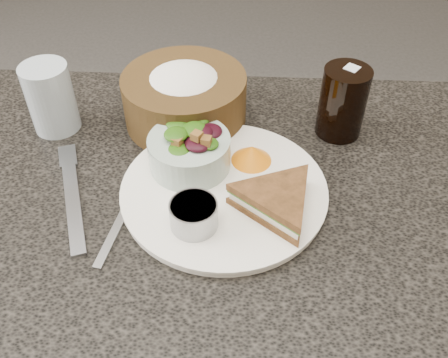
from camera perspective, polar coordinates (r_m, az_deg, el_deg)
dining_table at (r=1.02m, az=-1.58°, el=-17.82°), size 1.00×0.70×0.75m
dinner_plate at (r=0.73m, az=-0.00°, el=-1.34°), size 0.30×0.30×0.01m
sandwich at (r=0.68m, az=6.11°, el=-2.50°), size 0.20×0.20×0.04m
salad_bowl at (r=0.74m, az=-4.00°, el=3.62°), size 0.15×0.15×0.07m
dressing_ramekin at (r=0.66m, az=-3.47°, el=-4.13°), size 0.07×0.07×0.04m
orange_wedge at (r=0.76m, az=3.17°, el=2.91°), size 0.09×0.09×0.03m
fork at (r=0.75m, az=-16.89°, el=-2.43°), size 0.09×0.20×0.01m
knife at (r=0.71m, az=-11.50°, el=-4.12°), size 0.04×0.18×0.00m
bread_basket at (r=0.84m, az=-4.56°, el=9.96°), size 0.26×0.26×0.12m
cola_glass at (r=0.83m, az=13.47°, el=8.88°), size 0.10×0.10×0.13m
water_glass at (r=0.87m, az=-19.19°, el=8.74°), size 0.08×0.08×0.12m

